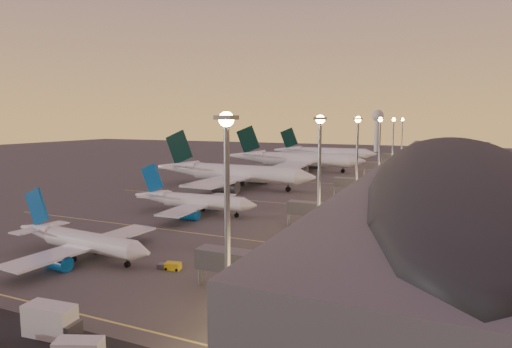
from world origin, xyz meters
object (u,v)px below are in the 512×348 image
object	(u,v)px
airliner_wide_near	(231,173)
catering_truck_a	(53,322)
radar_tower	(378,124)
airliner_narrow_south	(80,240)
baggage_tug_a	(170,266)
airliner_wide_far	(323,153)
baggage_tug_c	(301,225)
baggage_tug_b	(257,287)
airliner_narrow_north	(193,201)
airliner_wide_mid	(294,159)

from	to	relation	value
airliner_wide_near	catering_truck_a	bearing A→B (deg)	-72.11
airliner_wide_near	radar_tower	size ratio (longest dim) A/B	2.02
airliner_narrow_south	airliner_wide_near	world-z (taller)	airliner_wide_near
airliner_wide_near	baggage_tug_a	world-z (taller)	airliner_wide_near
airliner_wide_far	radar_tower	size ratio (longest dim) A/B	1.93
airliner_wide_far	airliner_narrow_south	bearing A→B (deg)	-88.14
airliner_wide_near	baggage_tug_c	world-z (taller)	airliner_wide_near
baggage_tug_a	baggage_tug_c	size ratio (longest dim) A/B	1.06
baggage_tug_c	baggage_tug_b	bearing A→B (deg)	-70.28
baggage_tug_c	catering_truck_a	xyz separation A→B (m)	(-10.57, -60.27, 1.25)
airliner_wide_far	baggage_tug_b	xyz separation A→B (m)	(42.93, -196.35, -4.66)
airliner_narrow_south	baggage_tug_c	world-z (taller)	airliner_narrow_south
radar_tower	baggage_tug_c	bearing A→B (deg)	-85.62
airliner_narrow_south	baggage_tug_c	size ratio (longest dim) A/B	8.66
baggage_tug_a	radar_tower	bearing A→B (deg)	81.06
airliner_narrow_north	airliner_wide_far	xyz separation A→B (m)	(-6.26, 155.51, 1.80)
airliner_narrow_north	catering_truck_a	xyz separation A→B (m)	(20.36, -62.51, -1.64)
baggage_tug_a	airliner_wide_near	bearing A→B (deg)	100.09
radar_tower	airliner_wide_mid	bearing A→B (deg)	-97.16
airliner_wide_mid	baggage_tug_c	size ratio (longest dim) A/B	17.74
baggage_tug_a	baggage_tug_b	bearing A→B (deg)	-18.82
airliner_narrow_north	catering_truck_a	world-z (taller)	airliner_narrow_north
radar_tower	baggage_tug_b	xyz separation A→B (m)	(24.90, -288.77, -21.34)
baggage_tug_b	catering_truck_a	distance (m)	27.15
airliner_wide_mid	baggage_tug_c	distance (m)	110.90
baggage_tug_a	baggage_tug_b	world-z (taller)	baggage_tug_a
airliner_wide_near	baggage_tug_c	xyz separation A→B (m)	(42.16, -45.96, -4.91)
airliner_wide_far	baggage_tug_b	size ratio (longest dim) A/B	15.90
airliner_narrow_north	airliner_wide_mid	world-z (taller)	airliner_wide_mid
baggage_tug_c	catering_truck_a	distance (m)	61.20
airliner_wide_mid	airliner_wide_far	bearing A→B (deg)	85.89
airliner_narrow_south	airliner_wide_mid	bearing A→B (deg)	97.39
airliner_wide_mid	airliner_narrow_north	bearing A→B (deg)	-90.11
radar_tower	baggage_tug_c	world-z (taller)	radar_tower
airliner_wide_far	catering_truck_a	world-z (taller)	airliner_wide_far
airliner_wide_near	catering_truck_a	world-z (taller)	airliner_wide_near
baggage_tug_c	radar_tower	bearing A→B (deg)	105.64
airliner_wide_near	baggage_tug_b	size ratio (longest dim) A/B	16.62
airliner_narrow_north	airliner_wide_far	distance (m)	155.65
catering_truck_a	baggage_tug_c	bearing A→B (deg)	74.60
airliner_narrow_south	airliner_narrow_north	distance (m)	39.67
baggage_tug_b	catering_truck_a	world-z (taller)	catering_truck_a
airliner_wide_far	baggage_tug_b	bearing A→B (deg)	-77.88
airliner_narrow_north	airliner_wide_far	world-z (taller)	airliner_wide_far
airliner_wide_far	radar_tower	world-z (taller)	radar_tower
catering_truck_a	airliner_narrow_south	bearing A→B (deg)	125.12
baggage_tug_a	airliner_wide_far	bearing A→B (deg)	87.09
airliner_wide_mid	airliner_wide_far	distance (m)	53.52
baggage_tug_b	airliner_wide_far	bearing A→B (deg)	62.94
airliner_narrow_north	baggage_tug_a	world-z (taller)	airliner_narrow_north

